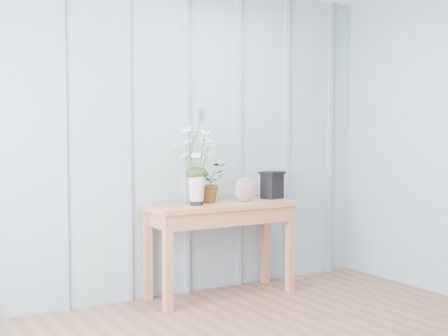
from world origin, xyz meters
TOP-DOWN VIEW (x-y plane):
  - room_shell at (0.00, 0.92)m, footprint 4.00×4.50m
  - sideboard at (0.43, 1.99)m, footprint 1.20×0.45m
  - daisy_vase at (0.19, 1.96)m, footprint 0.45×0.34m
  - spider_plant at (0.37, 2.09)m, footprint 0.34×0.31m
  - felt_disc_vessel at (0.64, 1.96)m, footprint 0.20×0.06m
  - carved_box at (0.96, 2.04)m, footprint 0.22×0.20m

SIDE VIEW (x-z plane):
  - sideboard at x=0.43m, z-range 0.26..1.01m
  - felt_disc_vessel at x=0.64m, z-range 0.75..0.95m
  - carved_box at x=0.96m, z-range 0.75..0.98m
  - spider_plant at x=0.37m, z-range 0.75..1.07m
  - daisy_vase at x=0.19m, z-range 0.83..1.47m
  - room_shell at x=0.00m, z-range 0.74..3.24m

